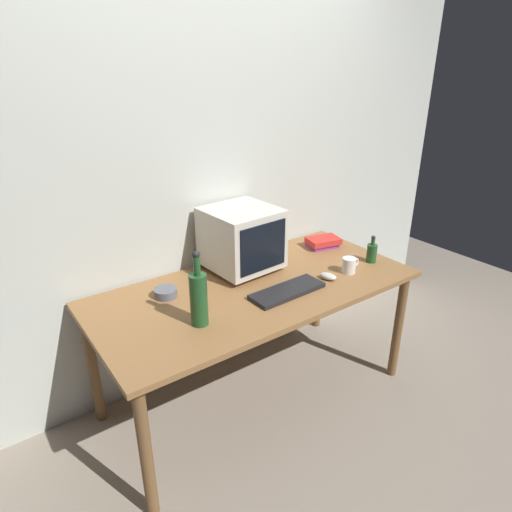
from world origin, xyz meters
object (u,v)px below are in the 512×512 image
Objects in this scene: computer_mouse at (328,276)px; cd_spindle at (166,293)px; keyboard at (287,291)px; bottle_short at (372,252)px; crt_monitor at (242,239)px; mug at (349,265)px; book_stack at (323,242)px; bottle_tall at (199,297)px.

computer_mouse is 0.83× the size of cd_spindle.
bottle_short is at bearing -0.91° from keyboard.
crt_monitor is 0.98× the size of keyboard.
mug is at bearing -3.51° from keyboard.
computer_mouse is at bearing -130.10° from book_stack.
keyboard is 1.13× the size of bottle_tall.
crt_monitor reaches higher than cd_spindle.
bottle_tall is at bearing 161.60° from computer_mouse.
keyboard is 2.46× the size of bottle_short.
keyboard is 4.20× the size of computer_mouse.
crt_monitor is at bearing 92.40° from keyboard.
crt_monitor is 0.65m from book_stack.
computer_mouse is at bearing -23.00° from cd_spindle.
bottle_short is at bearing -78.15° from book_stack.
cd_spindle is at bearing 164.61° from bottle_short.
crt_monitor is at bearing 37.33° from bottle_tall.
keyboard is 0.29m from computer_mouse.
bottle_tall reaches higher than computer_mouse.
bottle_short reaches higher than computer_mouse.
keyboard is 1.80× the size of book_stack.
book_stack is (0.60, 0.36, 0.02)m from keyboard.
cd_spindle is (-1.13, -0.01, -0.01)m from book_stack.
bottle_tall reaches higher than bottle_short.
book_stack is 1.94× the size of cd_spindle.
crt_monitor is 3.42× the size of cd_spindle.
book_stack reaches higher than computer_mouse.
bottle_tall reaches higher than book_stack.
bottle_tall reaches higher than mug.
bottle_short is 1.25m from cd_spindle.
bottle_short reaches higher than keyboard.
computer_mouse is 0.48m from book_stack.
crt_monitor reaches higher than computer_mouse.
keyboard is at bearing -85.87° from crt_monitor.
cd_spindle reaches higher than keyboard.
bottle_tall is 1.19m from bottle_short.
keyboard is at bearing 178.22° from mug.
bottle_tall is at bearing -162.72° from book_stack.
cd_spindle is (-0.99, 0.36, -0.02)m from mug.
bottle_short is at bearing 0.04° from bottle_tall.
bottle_short is 0.22m from mug.
keyboard is at bearing 161.05° from computer_mouse.
cd_spindle is at bearing -179.27° from book_stack.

